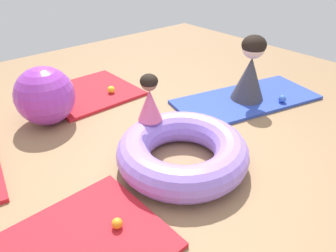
% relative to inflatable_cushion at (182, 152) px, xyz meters
% --- Properties ---
extents(ground_plane, '(8.00, 8.00, 0.00)m').
position_rel_inflatable_cushion_xyz_m(ground_plane, '(-0.14, 0.05, -0.15)').
color(ground_plane, '#93704C').
extents(gym_mat_far_right, '(1.14, 1.08, 0.04)m').
position_rel_inflatable_cushion_xyz_m(gym_mat_far_right, '(0.12, 1.94, -0.13)').
color(gym_mat_far_right, red).
rests_on(gym_mat_far_right, ground).
extents(gym_mat_near_left, '(2.00, 1.24, 0.04)m').
position_rel_inflatable_cushion_xyz_m(gym_mat_near_left, '(1.54, 0.43, -0.13)').
color(gym_mat_near_left, '#2D47B7').
rests_on(gym_mat_near_left, ground).
extents(inflatable_cushion, '(1.20, 1.20, 0.31)m').
position_rel_inflatable_cushion_xyz_m(inflatable_cushion, '(0.00, 0.00, 0.00)').
color(inflatable_cushion, '#9975EA').
rests_on(inflatable_cushion, ground).
extents(child_in_pink, '(0.32, 0.32, 0.46)m').
position_rel_inflatable_cushion_xyz_m(child_in_pink, '(-0.02, 0.44, 0.38)').
color(child_in_pink, '#E5608E').
rests_on(child_in_pink, inflatable_cushion).
extents(adult_seated, '(0.56, 0.56, 0.81)m').
position_rel_inflatable_cushion_xyz_m(adult_seated, '(1.54, 0.43, 0.28)').
color(adult_seated, '#383842').
rests_on(adult_seated, gym_mat_near_left).
extents(play_ball_orange, '(0.08, 0.08, 0.08)m').
position_rel_inflatable_cushion_xyz_m(play_ball_orange, '(-0.87, -0.26, -0.07)').
color(play_ball_orange, orange).
rests_on(play_ball_orange, gym_mat_far_left).
extents(play_ball_pink, '(0.10, 0.10, 0.10)m').
position_rel_inflatable_cushion_xyz_m(play_ball_pink, '(-0.10, 2.20, -0.06)').
color(play_ball_pink, pink).
rests_on(play_ball_pink, gym_mat_far_right).
extents(play_ball_yellow, '(0.10, 0.10, 0.10)m').
position_rel_inflatable_cushion_xyz_m(play_ball_yellow, '(0.31, 1.71, -0.07)').
color(play_ball_yellow, yellow).
rests_on(play_ball_yellow, gym_mat_far_right).
extents(play_ball_blue, '(0.09, 0.09, 0.09)m').
position_rel_inflatable_cushion_xyz_m(play_ball_blue, '(1.78, 0.08, -0.07)').
color(play_ball_blue, blue).
rests_on(play_ball_blue, gym_mat_near_left).
extents(exercise_ball_large, '(0.65, 0.65, 0.65)m').
position_rel_inflatable_cushion_xyz_m(exercise_ball_large, '(-0.59, 1.58, 0.17)').
color(exercise_ball_large, purple).
rests_on(exercise_ball_large, ground).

